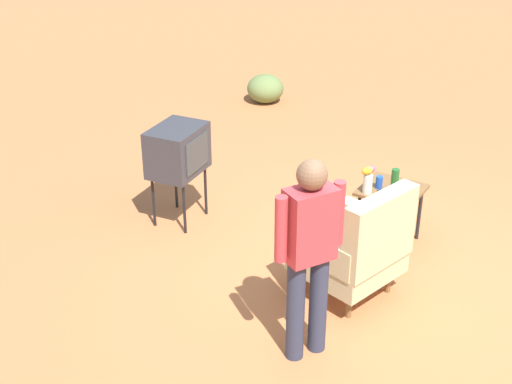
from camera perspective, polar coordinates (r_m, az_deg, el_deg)
ground_plane at (r=6.56m, az=9.31°, el=-7.05°), size 60.00×60.00×0.00m
armchair at (r=6.08m, az=8.09°, el=-4.36°), size 0.93×0.95×1.06m
side_table at (r=6.92m, az=10.75°, el=-0.36°), size 0.56×0.56×0.59m
tv_on_stand at (r=7.14m, az=-6.28°, el=3.29°), size 0.65×0.51×1.03m
person_standing at (r=5.16m, az=4.27°, el=-4.56°), size 0.51×0.37×1.64m
bottle_wine_green at (r=6.59m, az=11.01°, el=0.53°), size 0.07×0.07×0.32m
soda_can_blue at (r=6.85m, az=9.82°, el=0.78°), size 0.07×0.07×0.12m
soda_can_red at (r=6.73m, az=11.21°, el=0.15°), size 0.07×0.07×0.12m
flower_vase at (r=6.71m, az=8.95°, el=1.09°), size 0.15×0.09×0.27m
shrub_lone at (r=10.68m, az=0.76°, el=8.29°), size 0.54×0.54×0.42m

